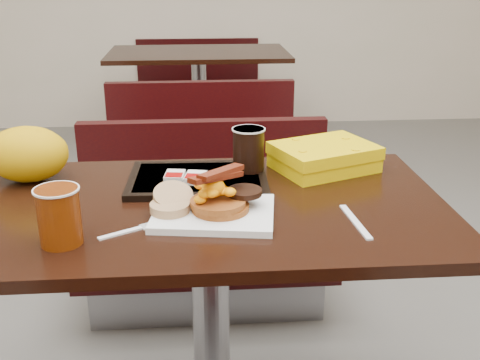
{
  "coord_description": "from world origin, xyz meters",
  "views": [
    {
      "loc": [
        -0.03,
        -1.34,
        1.32
      ],
      "look_at": [
        0.08,
        -0.03,
        0.82
      ],
      "focal_mm": 43.19,
      "sensor_mm": 36.0,
      "label": 1
    }
  ],
  "objects": [
    {
      "name": "paper_bag",
      "position": [
        -0.49,
        0.2,
        0.83
      ],
      "size": [
        0.26,
        0.21,
        0.15
      ],
      "primitive_type": "ellipsoid",
      "rotation": [
        0.0,
        0.0,
        -0.26
      ],
      "color": "#DBAE07",
      "rests_on": "table_near"
    },
    {
      "name": "coffee_cup_near",
      "position": [
        -0.32,
        -0.19,
        0.81
      ],
      "size": [
        0.12,
        0.12,
        0.13
      ],
      "primitive_type": "cylinder",
      "rotation": [
        0.0,
        0.0,
        0.39
      ],
      "color": "#9A3C05",
      "rests_on": "table_near"
    },
    {
      "name": "table_near",
      "position": [
        0.0,
        0.0,
        0.38
      ],
      "size": [
        1.2,
        0.7,
        0.75
      ],
      "primitive_type": null,
      "color": "black",
      "rests_on": "floor"
    },
    {
      "name": "pancake_stack",
      "position": [
        0.03,
        -0.08,
        0.78
      ],
      "size": [
        0.17,
        0.17,
        0.03
      ],
      "primitive_type": "cylinder",
      "rotation": [
        0.0,
        0.0,
        -0.28
      ],
      "color": "#944A18",
      "rests_on": "platter"
    },
    {
      "name": "condiment_ketchup",
      "position": [
        0.02,
        0.05,
        0.75
      ],
      "size": [
        0.05,
        0.05,
        0.01
      ],
      "primitive_type": "cube",
      "rotation": [
        0.0,
        0.0,
        -0.54
      ],
      "color": "#8C0504",
      "rests_on": "table_near"
    },
    {
      "name": "sausage_patty",
      "position": [
        0.09,
        -0.06,
        0.8
      ],
      "size": [
        0.11,
        0.11,
        0.01
      ],
      "primitive_type": "cylinder",
      "rotation": [
        0.0,
        0.0,
        -0.34
      ],
      "color": "black",
      "rests_on": "pancake_stack"
    },
    {
      "name": "table_far",
      "position": [
        0.0,
        2.6,
        0.38
      ],
      "size": [
        1.2,
        0.7,
        0.75
      ],
      "primitive_type": null,
      "color": "black",
      "rests_on": "floor"
    },
    {
      "name": "bench_near_n",
      "position": [
        0.0,
        0.7,
        0.36
      ],
      "size": [
        1.0,
        0.46,
        0.72
      ],
      "primitive_type": null,
      "color": "black",
      "rests_on": "floor"
    },
    {
      "name": "platter",
      "position": [
        0.01,
        -0.08,
        0.76
      ],
      "size": [
        0.31,
        0.26,
        0.02
      ],
      "primitive_type": "cube",
      "rotation": [
        0.0,
        0.0,
        -0.15
      ],
      "color": "white",
      "rests_on": "table_near"
    },
    {
      "name": "hashbrown_sleeve_right",
      "position": [
        -0.03,
        0.11,
        0.78
      ],
      "size": [
        0.06,
        0.08,
        0.02
      ],
      "primitive_type": "cube",
      "rotation": [
        0.0,
        0.0,
        -0.19
      ],
      "color": "silver",
      "rests_on": "tray"
    },
    {
      "name": "coffee_cup_far",
      "position": [
        0.12,
        0.19,
        0.83
      ],
      "size": [
        0.11,
        0.11,
        0.12
      ],
      "primitive_type": "cylinder",
      "rotation": [
        0.0,
        0.0,
        -0.24
      ],
      "color": "black",
      "rests_on": "tray"
    },
    {
      "name": "bench_far_s",
      "position": [
        0.0,
        1.9,
        0.36
      ],
      "size": [
        1.0,
        0.46,
        0.72
      ],
      "primitive_type": null,
      "color": "black",
      "rests_on": "floor"
    },
    {
      "name": "knife",
      "position": [
        0.34,
        -0.14,
        0.75
      ],
      "size": [
        0.03,
        0.19,
        0.0
      ],
      "primitive_type": "cube",
      "rotation": [
        0.0,
        0.0,
        -1.49
      ],
      "color": "white",
      "rests_on": "table_near"
    },
    {
      "name": "clamshell",
      "position": [
        0.34,
        0.23,
        0.79
      ],
      "size": [
        0.33,
        0.3,
        0.07
      ],
      "primitive_type": "cube",
      "rotation": [
        0.0,
        0.0,
        0.38
      ],
      "color": "#E8BE03",
      "rests_on": "table_near"
    },
    {
      "name": "muffin_top",
      "position": [
        -0.09,
        -0.05,
        0.79
      ],
      "size": [
        0.12,
        0.12,
        0.06
      ],
      "primitive_type": "cylinder",
      "rotation": [
        0.38,
        0.0,
        0.27
      ],
      "color": "tan",
      "rests_on": "platter"
    },
    {
      "name": "muffin_bottom",
      "position": [
        -0.09,
        -0.08,
        0.78
      ],
      "size": [
        0.12,
        0.12,
        0.02
      ],
      "primitive_type": "cylinder",
      "rotation": [
        0.0,
        0.0,
        -0.27
      ],
      "color": "tan",
      "rests_on": "platter"
    },
    {
      "name": "bacon_strips",
      "position": [
        0.02,
        -0.08,
        0.85
      ],
      "size": [
        0.17,
        0.16,
        0.01
      ],
      "primitive_type": null,
      "rotation": [
        0.0,
        0.0,
        0.78
      ],
      "color": "#3F0F04",
      "rests_on": "scrambled_eggs"
    },
    {
      "name": "condiment_syrup",
      "position": [
        -0.06,
        0.01,
        0.76
      ],
      "size": [
        0.05,
        0.04,
        0.01
      ],
      "primitive_type": "cube",
      "rotation": [
        0.0,
        0.0,
        -0.12
      ],
      "color": "#A71B07",
      "rests_on": "table_near"
    },
    {
      "name": "bench_far_n",
      "position": [
        0.0,
        3.3,
        0.36
      ],
      "size": [
        1.0,
        0.46,
        0.72
      ],
      "primitive_type": null,
      "color": "black",
      "rests_on": "floor"
    },
    {
      "name": "hashbrown_sleeve_left",
      "position": [
        -0.09,
        0.13,
        0.78
      ],
      "size": [
        0.06,
        0.07,
        0.02
      ],
      "primitive_type": "cube",
      "rotation": [
        0.0,
        0.0,
        -0.13
      ],
      "color": "silver",
      "rests_on": "tray"
    },
    {
      "name": "fork",
      "position": [
        -0.2,
        -0.16,
        0.75
      ],
      "size": [
        0.14,
        0.09,
        0.0
      ],
      "primitive_type": null,
      "rotation": [
        0.0,
        0.0,
        0.52
      ],
      "color": "white",
      "rests_on": "table_near"
    },
    {
      "name": "scrambled_eggs",
      "position": [
        0.01,
        -0.08,
        0.82
      ],
      "size": [
        0.11,
        0.1,
        0.05
      ],
      "primitive_type": "ellipsoid",
      "rotation": [
        0.0,
        0.0,
        -0.12
      ],
      "color": "#F6A204",
      "rests_on": "pancake_stack"
    },
    {
      "name": "tray",
      "position": [
        -0.03,
        0.15,
        0.76
      ],
      "size": [
        0.39,
        0.28,
        0.02
      ],
      "primitive_type": "cube",
      "rotation": [
        0.0,
        0.0,
        -0.03
      ],
      "color": "black",
      "rests_on": "table_near"
    }
  ]
}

